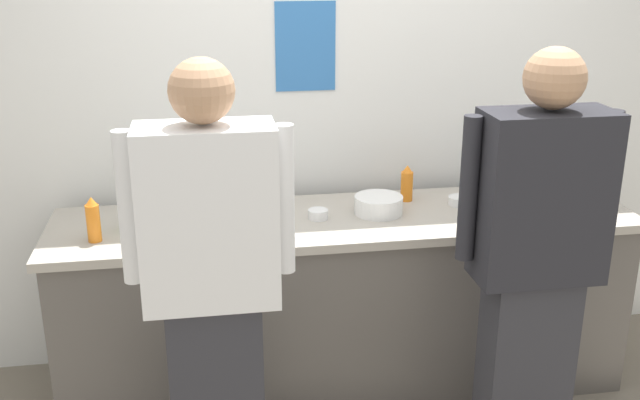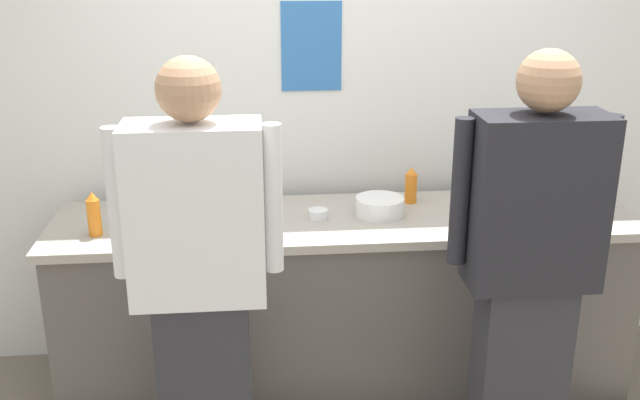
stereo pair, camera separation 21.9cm
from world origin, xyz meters
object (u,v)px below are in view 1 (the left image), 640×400
Objects in this scene: mixing_bowl_steel at (543,190)px; squeeze_bottle_secondary at (407,184)px; deli_cup at (487,191)px; plate_stack_front at (379,205)px; squeeze_bottle_primary at (128,211)px; ramekin_orange_sauce at (459,200)px; chef_center at (536,258)px; ramekin_yellow_sauce at (318,214)px; chefs_knife at (205,217)px; sheet_tray at (208,222)px; chef_near_left at (212,281)px; squeeze_bottle_spare at (93,220)px.

squeeze_bottle_secondary is (-0.65, 0.12, 0.03)m from mixing_bowl_steel.
mixing_bowl_steel reaches higher than deli_cup.
mixing_bowl_steel reaches higher than plate_stack_front.
squeeze_bottle_primary is 2.01× the size of deli_cup.
chef_center is at bearing -86.03° from ramekin_orange_sauce.
squeeze_bottle_primary reaches higher than squeeze_bottle_secondary.
plate_stack_front is at bearing -138.52° from squeeze_bottle_secondary.
squeeze_bottle_secondary reaches higher than ramekin_orange_sauce.
squeeze_bottle_primary is at bearing -179.88° from ramekin_yellow_sauce.
ramekin_orange_sauce is (0.41, 0.05, -0.02)m from plate_stack_front.
ramekin_yellow_sauce is 0.52m from chefs_knife.
plate_stack_front is 0.83m from mixing_bowl_steel.
ramekin_orange_sauce is at bearing -163.25° from deli_cup.
sheet_tray is at bearing -178.23° from mixing_bowl_steel.
sheet_tray is 1.94× the size of chefs_knife.
chef_near_left is 0.66m from sheet_tray.
chef_near_left reaches higher than ramekin_orange_sauce.
plate_stack_front is at bearing 6.14° from squeeze_bottle_spare.
chef_center is 16.27× the size of ramekin_orange_sauce.
sheet_tray is at bearing 90.22° from chef_near_left.
chef_near_left reaches higher than deli_cup.
chef_center is 6.33× the size of chefs_knife.
deli_cup is at bearing 10.04° from plate_stack_front.
squeeze_bottle_spare is at bearing 131.59° from chef_near_left.
chefs_knife is (0.47, 0.20, -0.09)m from squeeze_bottle_spare.
squeeze_bottle_spare is at bearing -173.86° from plate_stack_front.
mixing_bowl_steel is 4.19× the size of ramekin_yellow_sauce.
mixing_bowl_steel is (1.62, 0.71, 0.03)m from chef_near_left.
sheet_tray is at bearing -175.17° from deli_cup.
squeeze_bottle_primary is at bearing -178.06° from sheet_tray.
chef_center is at bearing -55.73° from plate_stack_front.
sheet_tray is 2.69× the size of squeeze_bottle_spare.
mixing_bowl_steel is 4.23× the size of deli_cup.
squeeze_bottle_primary is at bearing -177.05° from ramekin_orange_sauce.
squeeze_bottle_spare is at bearing -156.48° from chefs_knife.
chef_center reaches higher than squeeze_bottle_spare.
deli_cup is (0.86, 0.13, 0.02)m from ramekin_yellow_sauce.
ramekin_orange_sauce reaches higher than sheet_tray.
ramekin_yellow_sauce is (0.50, 0.65, -0.01)m from chef_near_left.
ramekin_orange_sauce is at bearing 7.43° from plate_stack_front.
chefs_knife is at bearing -174.66° from squeeze_bottle_secondary.
squeeze_bottle_spare is at bearing -172.65° from deli_cup.
chefs_knife is (-1.27, 0.75, -0.03)m from chef_center.
ramekin_yellow_sauce is at bearing 52.46° from chef_near_left.
chef_near_left is 4.50× the size of mixing_bowl_steel.
sheet_tray is at bearing 152.02° from chef_center.
chefs_knife is at bearing 23.52° from squeeze_bottle_spare.
chef_near_left is 0.74m from squeeze_bottle_primary.
ramekin_yellow_sauce reaches higher than chefs_knife.
deli_cup is at bearing -8.39° from squeeze_bottle_secondary.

